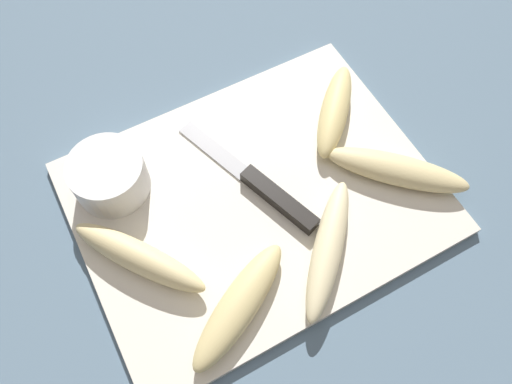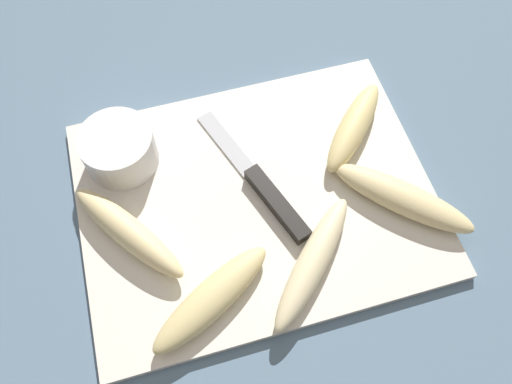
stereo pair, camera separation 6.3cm
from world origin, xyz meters
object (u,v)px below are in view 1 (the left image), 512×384
(banana_ripe_center, at_px, (139,257))
(prep_bowl, at_px, (109,176))
(knife, at_px, (269,191))
(banana_cream_curved, at_px, (328,248))
(banana_golden_short, at_px, (335,110))
(banana_mellow_near, at_px, (397,170))
(banana_spotted_left, at_px, (239,305))

(banana_ripe_center, relative_size, prep_bowl, 1.75)
(knife, relative_size, banana_cream_curved, 1.43)
(knife, bearing_deg, banana_golden_short, 4.84)
(banana_ripe_center, bearing_deg, knife, 2.61)
(banana_ripe_center, height_order, banana_golden_short, banana_ripe_center)
(banana_ripe_center, distance_m, banana_golden_short, 0.32)
(banana_mellow_near, distance_m, prep_bowl, 0.36)
(prep_bowl, bearing_deg, banana_spotted_left, -72.52)
(knife, xyz_separation_m, banana_cream_curved, (0.02, -0.10, 0.01))
(banana_spotted_left, bearing_deg, prep_bowl, 107.48)
(banana_ripe_center, height_order, banana_mellow_near, banana_ripe_center)
(knife, height_order, banana_cream_curved, banana_cream_curved)
(banana_cream_curved, bearing_deg, prep_bowl, 132.81)
(banana_spotted_left, relative_size, banana_cream_curved, 1.08)
(banana_mellow_near, height_order, banana_golden_short, banana_golden_short)
(prep_bowl, bearing_deg, banana_ripe_center, -94.30)
(banana_spotted_left, bearing_deg, banana_cream_curved, 4.61)
(knife, bearing_deg, banana_cream_curved, -96.73)
(knife, xyz_separation_m, banana_spotted_left, (-0.10, -0.11, 0.01))
(banana_ripe_center, relative_size, banana_golden_short, 1.19)
(banana_cream_curved, bearing_deg, banana_spotted_left, -175.39)
(prep_bowl, bearing_deg, knife, -31.64)
(banana_golden_short, distance_m, prep_bowl, 0.31)
(knife, distance_m, prep_bowl, 0.20)
(banana_spotted_left, height_order, banana_cream_curved, same)
(banana_cream_curved, relative_size, banana_mellow_near, 0.97)
(banana_golden_short, xyz_separation_m, prep_bowl, (-0.31, 0.04, 0.01))
(banana_spotted_left, bearing_deg, knife, 48.30)
(banana_mellow_near, xyz_separation_m, prep_bowl, (-0.33, 0.16, 0.01))
(knife, relative_size, banana_mellow_near, 1.39)
(knife, bearing_deg, banana_mellow_near, -38.37)
(banana_ripe_center, relative_size, banana_mellow_near, 1.03)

